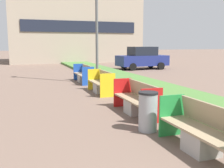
# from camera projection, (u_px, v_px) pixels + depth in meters

# --- Properties ---
(planter_grass_strip) EXTENTS (2.80, 120.00, 0.18)m
(planter_grass_strip) POSITION_uv_depth(u_px,v_px,m) (134.00, 83.00, 13.44)
(planter_grass_strip) COLOR #4C7A38
(planter_grass_strip) RESTS_ON ground
(building_backdrop) EXTENTS (14.69, 8.39, 7.12)m
(building_backdrop) POSITION_uv_depth(u_px,v_px,m) (74.00, 32.00, 31.89)
(building_backdrop) COLOR tan
(building_backdrop) RESTS_ON ground
(bench_green_frame) EXTENTS (0.65, 2.15, 0.94)m
(bench_green_frame) POSITION_uv_depth(u_px,v_px,m) (203.00, 135.00, 4.95)
(bench_green_frame) COLOR #ADA8A0
(bench_green_frame) RESTS_ON ground
(bench_red_frame) EXTENTS (0.65, 2.11, 0.94)m
(bench_red_frame) POSITION_uv_depth(u_px,v_px,m) (136.00, 102.00, 7.79)
(bench_red_frame) COLOR #ADA8A0
(bench_red_frame) RESTS_ON ground
(bench_yellow_frame) EXTENTS (0.65, 1.97, 0.94)m
(bench_yellow_frame) POSITION_uv_depth(u_px,v_px,m) (101.00, 84.00, 11.14)
(bench_yellow_frame) COLOR #ADA8A0
(bench_yellow_frame) RESTS_ON ground
(bench_blue_frame) EXTENTS (0.65, 2.27, 0.94)m
(bench_blue_frame) POSITION_uv_depth(u_px,v_px,m) (84.00, 76.00, 14.20)
(bench_blue_frame) COLOR #ADA8A0
(bench_blue_frame) RESTS_ON ground
(litter_bin) EXTENTS (0.46, 0.46, 0.95)m
(litter_bin) POSITION_uv_depth(u_px,v_px,m) (148.00, 111.00, 6.24)
(litter_bin) COLOR #9EA0A5
(litter_bin) RESTS_ON ground
(parked_car_distant) EXTENTS (4.30, 2.02, 1.86)m
(parked_car_distant) POSITION_uv_depth(u_px,v_px,m) (142.00, 58.00, 21.70)
(parked_car_distant) COLOR navy
(parked_car_distant) RESTS_ON ground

